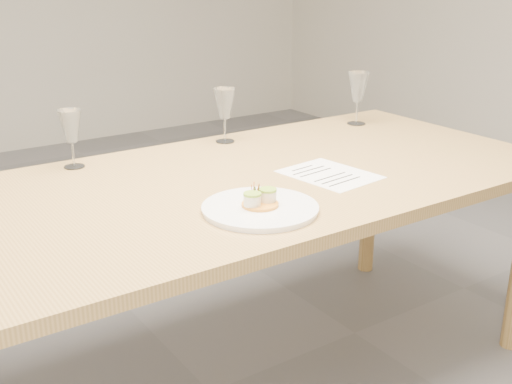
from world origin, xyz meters
TOP-DOWN VIEW (x-y plane):
  - dining_table at (0.00, 0.00)m, footprint 2.40×1.00m
  - dinner_plate at (0.02, -0.27)m, footprint 0.32×0.32m
  - recipe_sheet at (0.39, -0.13)m, footprint 0.26×0.31m
  - wine_glass_1 at (-0.26, 0.41)m, footprint 0.08×0.08m
  - wine_glass_2 at (0.32, 0.40)m, footprint 0.08×0.08m
  - wine_glass_3 at (0.93, 0.34)m, footprint 0.09×0.09m

SIDE VIEW (x-z plane):
  - dining_table at x=0.00m, z-range 0.31..1.06m
  - recipe_sheet at x=0.39m, z-range 0.75..0.75m
  - dinner_plate at x=0.02m, z-range 0.72..0.80m
  - wine_glass_1 at x=-0.26m, z-range 0.79..0.98m
  - wine_glass_2 at x=0.32m, z-range 0.79..1.00m
  - wine_glass_3 at x=0.93m, z-range 0.79..1.01m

